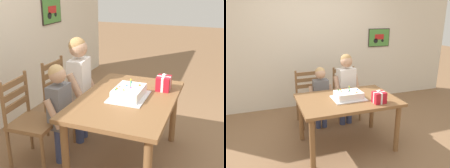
% 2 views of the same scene
% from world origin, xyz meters
% --- Properties ---
extents(ground_plane, '(20.00, 20.00, 0.00)m').
position_xyz_m(ground_plane, '(0.00, 0.00, 0.00)').
color(ground_plane, '#846042').
extents(dining_table, '(1.34, 0.89, 0.72)m').
position_xyz_m(dining_table, '(0.00, 0.00, 0.63)').
color(dining_table, brown).
rests_on(dining_table, ground).
extents(birthday_cake, '(0.44, 0.34, 0.19)m').
position_xyz_m(birthday_cake, '(0.01, -0.01, 0.77)').
color(birthday_cake, silver).
rests_on(birthday_cake, dining_table).
extents(gift_box_red_large, '(0.16, 0.14, 0.18)m').
position_xyz_m(gift_box_red_large, '(0.33, -0.28, 0.80)').
color(gift_box_red_large, red).
rests_on(gift_box_red_large, dining_table).
extents(chair_left, '(0.44, 0.44, 0.92)m').
position_xyz_m(chair_left, '(-0.34, 0.91, 0.47)').
color(chair_left, brown).
rests_on(chair_left, ground).
extents(chair_right, '(0.44, 0.44, 0.92)m').
position_xyz_m(chair_right, '(0.34, 0.91, 0.47)').
color(chair_right, brown).
rests_on(chair_right, ground).
extents(child_older, '(0.46, 0.27, 1.23)m').
position_xyz_m(child_older, '(0.23, 0.64, 0.75)').
color(child_older, '#38426B').
rests_on(child_older, ground).
extents(child_younger, '(0.38, 0.22, 1.04)m').
position_xyz_m(child_younger, '(-0.21, 0.64, 0.63)').
color(child_younger, '#38426B').
rests_on(child_younger, ground).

